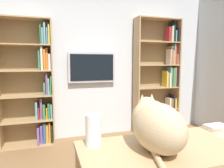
# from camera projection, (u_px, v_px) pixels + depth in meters

# --- Properties ---
(wall_back) EXTENTS (4.52, 0.06, 2.70)m
(wall_back) POSITION_uv_depth(u_px,v_px,m) (95.00, 62.00, 3.72)
(wall_back) COLOR silver
(wall_back) RESTS_ON ground
(bookshelf_left) EXTENTS (0.88, 0.28, 2.16)m
(bookshelf_left) POSITION_uv_depth(u_px,v_px,m) (161.00, 76.00, 3.97)
(bookshelf_left) COLOR tan
(bookshelf_left) RESTS_ON ground
(bookshelf_right) EXTENTS (0.82, 0.28, 2.04)m
(bookshelf_right) POSITION_uv_depth(u_px,v_px,m) (33.00, 86.00, 3.29)
(bookshelf_right) COLOR tan
(bookshelf_right) RESTS_ON ground
(wall_mounted_tv) EXTENTS (0.84, 0.07, 0.54)m
(wall_mounted_tv) POSITION_uv_depth(u_px,v_px,m) (92.00, 67.00, 3.63)
(wall_mounted_tv) COLOR #B7B7BC
(desk) EXTENTS (1.52, 0.61, 0.77)m
(desk) POSITION_uv_depth(u_px,v_px,m) (188.00, 162.00, 1.44)
(desk) COLOR tan
(desk) RESTS_ON ground
(cat) EXTENTS (0.30, 0.59, 0.36)m
(cat) POSITION_uv_depth(u_px,v_px,m) (156.00, 124.00, 1.35)
(cat) COLOR #D1B284
(cat) RESTS_ON desk
(paper_towel_roll) EXTENTS (0.11, 0.11, 0.22)m
(paper_towel_roll) POSITION_uv_depth(u_px,v_px,m) (93.00, 130.00, 1.42)
(paper_towel_roll) COLOR white
(paper_towel_roll) RESTS_ON desk
(desk_book_stack) EXTENTS (0.20, 0.13, 0.04)m
(desk_book_stack) POSITION_uv_depth(u_px,v_px,m) (216.00, 127.00, 1.77)
(desk_book_stack) COLOR beige
(desk_book_stack) RESTS_ON desk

